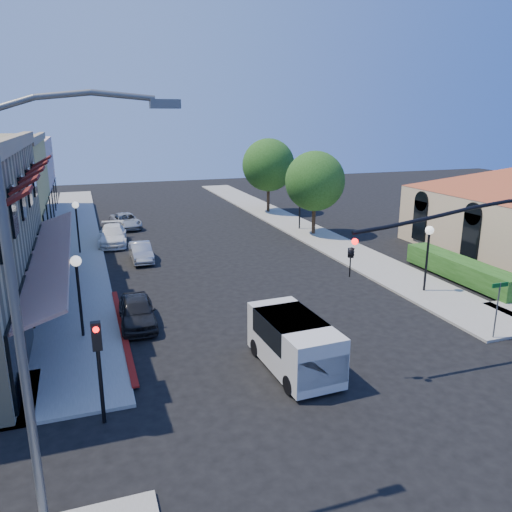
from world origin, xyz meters
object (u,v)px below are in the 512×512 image
object	(u,v)px
cobra_streetlight	(34,303)
lamppost_right_near	(428,242)
parked_car_a	(137,311)
lamppost_left_near	(77,276)
parked_car_b	(141,252)
parked_car_d	(126,221)
parked_car_c	(113,235)
lamppost_left_far	(76,214)
street_tree_b	(268,165)
secondary_signal	(98,354)
lamppost_right_far	(300,197)
street_name_sign	(498,301)
white_van	(294,341)
street_tree_a	(315,181)
signal_mast_arm	(486,252)

from	to	relation	value
cobra_streetlight	lamppost_right_near	xyz separation A→B (m)	(17.65, 10.00, -2.53)
lamppost_right_near	parked_car_a	distance (m)	14.86
lamppost_left_near	parked_car_b	xyz separation A→B (m)	(3.70, 11.00, -2.15)
cobra_streetlight	parked_car_d	xyz separation A→B (m)	(4.35, 31.46, -4.67)
parked_car_c	parked_car_d	distance (m)	5.60
lamppost_left_far	lamppost_left_near	bearing A→B (deg)	-90.00
lamppost_left_far	street_tree_b	bearing A→B (deg)	30.03
secondary_signal	lamppost_left_far	size ratio (longest dim) A/B	0.93
street_tree_b	lamppost_right_far	xyz separation A→B (m)	(-0.30, -8.00, -1.81)
street_name_sign	lamppost_right_far	xyz separation A→B (m)	(1.00, 21.80, 1.04)
parked_car_b	parked_car_c	size ratio (longest dim) A/B	0.76
street_tree_b	white_van	distance (m)	31.25
street_tree_b	cobra_streetlight	xyz separation A→B (m)	(-17.95, -34.00, 0.72)
street_tree_b	lamppost_right_near	bearing A→B (deg)	-90.72
lamppost_left_near	parked_car_d	bearing A→B (deg)	80.22
lamppost_left_far	parked_car_c	world-z (taller)	lamppost_left_far
street_tree_a	lamppost_right_far	distance (m)	2.49
lamppost_left_near	street_tree_a	bearing A→B (deg)	38.98
lamppost_left_far	lamppost_right_far	world-z (taller)	same
secondary_signal	cobra_streetlight	distance (m)	4.65
street_tree_b	signal_mast_arm	world-z (taller)	street_tree_b
lamppost_right_far	parked_car_b	distance (m)	14.37
street_tree_b	lamppost_left_far	xyz separation A→B (m)	(-17.30, -10.00, -1.81)
street_name_sign	lamppost_left_far	distance (m)	25.48
signal_mast_arm	lamppost_left_near	xyz separation A→B (m)	(-14.36, 6.50, -1.35)
street_tree_b	parked_car_c	world-z (taller)	street_tree_b
parked_car_a	lamppost_right_far	bearing A→B (deg)	48.47
lamppost_right_far	street_tree_a	bearing A→B (deg)	-81.47
secondary_signal	white_van	bearing A→B (deg)	10.22
secondary_signal	street_name_sign	world-z (taller)	secondary_signal
cobra_streetlight	parked_car_d	bearing A→B (deg)	82.13
street_name_sign	parked_car_d	xyz separation A→B (m)	(-12.30, 27.26, -1.10)
lamppost_right_far	parked_car_b	size ratio (longest dim) A/B	1.00
street_name_sign	parked_car_c	world-z (taller)	street_name_sign
cobra_streetlight	parked_car_d	world-z (taller)	cobra_streetlight
lamppost_right_far	parked_car_a	distance (m)	21.38
parked_car_d	parked_car_a	bearing A→B (deg)	-100.68
lamppost_left_near	lamppost_left_far	distance (m)	14.00
street_tree_a	lamppost_left_near	xyz separation A→B (m)	(-17.30, -14.00, -1.46)
street_tree_a	parked_car_c	size ratio (longest dim) A/B	1.38
lamppost_right_far	secondary_signal	bearing A→B (deg)	-126.14
white_van	parked_car_b	bearing A→B (deg)	102.10
parked_car_c	lamppost_right_far	bearing A→B (deg)	4.67
street_tree_b	lamppost_right_far	size ratio (longest dim) A/B	1.97
cobra_streetlight	lamppost_left_far	size ratio (longest dim) A/B	2.61
lamppost_left_near	lamppost_right_far	distance (m)	23.35
street_name_sign	lamppost_right_near	bearing A→B (deg)	80.22
lamppost_right_near	lamppost_right_far	bearing A→B (deg)	90.00
street_name_sign	parked_car_d	size ratio (longest dim) A/B	0.58
parked_car_c	parked_car_d	size ratio (longest dim) A/B	1.08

